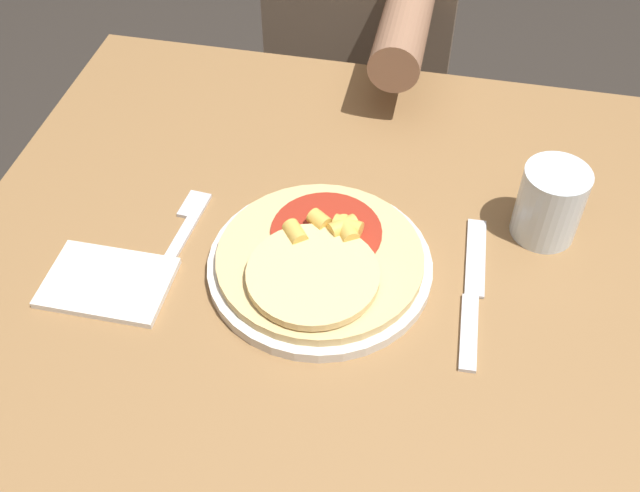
# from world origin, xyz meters

# --- Properties ---
(dining_table) EXTENTS (0.92, 0.84, 0.77)m
(dining_table) POSITION_xyz_m (0.00, 0.00, 0.64)
(dining_table) COLOR olive
(dining_table) RESTS_ON ground_plane
(plate) EXTENTS (0.26, 0.26, 0.01)m
(plate) POSITION_xyz_m (-0.02, 0.00, 0.78)
(plate) COLOR silver
(plate) RESTS_ON dining_table
(pizza) EXTENTS (0.24, 0.24, 0.04)m
(pizza) POSITION_xyz_m (-0.02, -0.00, 0.80)
(pizza) COLOR #DBBC7A
(pizza) RESTS_ON plate
(fork) EXTENTS (0.03, 0.18, 0.00)m
(fork) POSITION_xyz_m (-0.20, 0.02, 0.78)
(fork) COLOR silver
(fork) RESTS_ON dining_table
(knife) EXTENTS (0.03, 0.22, 0.00)m
(knife) POSITION_xyz_m (0.15, 0.00, 0.78)
(knife) COLOR silver
(knife) RESTS_ON dining_table
(drinking_glass) EXTENTS (0.08, 0.08, 0.09)m
(drinking_glass) POSITION_xyz_m (0.22, 0.12, 0.82)
(drinking_glass) COLOR silver
(drinking_glass) RESTS_ON dining_table
(napkin) EXTENTS (0.14, 0.10, 0.01)m
(napkin) POSITION_xyz_m (-0.25, -0.07, 0.78)
(napkin) COLOR silver
(napkin) RESTS_ON dining_table
(person_diner) EXTENTS (0.33, 0.52, 1.19)m
(person_diner) POSITION_xyz_m (-0.08, 0.69, 0.69)
(person_diner) COLOR #2D2D38
(person_diner) RESTS_ON ground_plane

